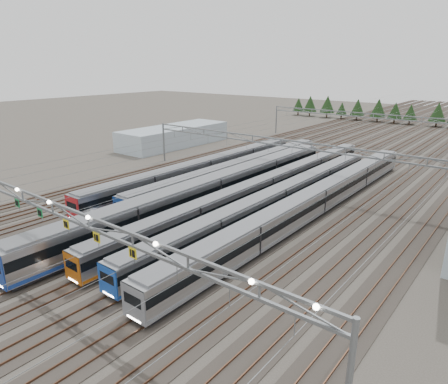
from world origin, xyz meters
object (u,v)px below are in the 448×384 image
Objects in this scene: train_f at (316,200)px; gantry_near at (51,210)px; train_b at (239,170)px; train_e at (278,199)px; train_a at (205,169)px; west_shed at (175,136)px; gantry_far at (373,119)px; gantry_mid at (280,148)px; train_d at (266,187)px; train_c at (213,190)px.

train_f is 1.12× the size of gantry_near.
train_e is at bearing -34.50° from train_b.
train_a is 18.80m from train_e.
train_e is 1.87× the size of west_shed.
gantry_far is (0.05, 85.12, -0.70)m from gantry_near.
train_e is at bearing -16.74° from train_a.
train_a is 0.91× the size of gantry_near.
gantry_far is 1.88× the size of west_shed.
train_b is 1.70× the size of west_shed.
train_f is at bearing -38.97° from gantry_mid.
train_f is 15.11m from gantry_mid.
gantry_far is (11.25, 51.24, 4.25)m from train_a.
gantry_mid is (-2.25, 7.67, 4.48)m from train_d.
train_a is at bearing -36.00° from west_shed.
train_b is at bearing 109.86° from train_c.
train_e is 51.81m from west_shed.
train_f is (13.50, 5.73, -0.27)m from train_c.
train_d is 1.16× the size of gantry_mid.
train_a is 33.69m from west_shed.
train_c reaches higher than train_b.
train_b is 48.06m from gantry_far.
gantry_near is 1.00× the size of gantry_mid.
west_shed is (-38.51, -31.44, -4.02)m from gantry_far.
gantry_mid reaches higher than train_f.
gantry_mid is 1.88× the size of west_shed.
gantry_far is (-11.25, 54.10, 4.36)m from train_f.
west_shed reaches higher than train_c.
train_a is 13.58m from train_d.
gantry_far is at bearing 101.75° from train_f.
train_b is 0.91× the size of gantry_far.
train_c is 9.55m from train_e.
west_shed is at bearing 153.35° from train_b.
train_a is 36.02m from gantry_near.
gantry_far reaches higher than train_c.
gantry_near is (6.70, -37.74, 5.10)m from train_b.
gantry_mid is at bearing 19.41° from train_b.
gantry_near is at bearing -94.05° from train_d.
gantry_near reaches higher than train_c.
train_e is at bearing -150.41° from train_f.
train_b is at bearing 159.52° from train_f.
train_a is at bearing 163.26° from train_e.
train_b is 13.25m from train_c.
train_c reaches higher than train_e.
gantry_mid is at bearing 81.38° from train_c.
train_b is 0.91× the size of gantry_mid.
gantry_mid is (2.25, 14.84, 4.08)m from train_c.
train_d is 1.03× the size of train_f.
gantry_far reaches higher than train_b.
train_b is 38.67m from gantry_near.
train_a is 0.92× the size of train_e.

